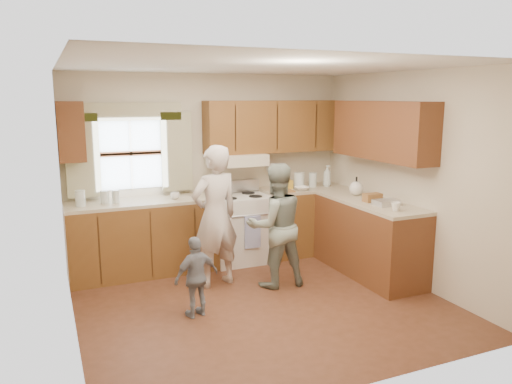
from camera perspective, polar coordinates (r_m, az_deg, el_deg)
name	(u,v)px	position (r m, az deg, el deg)	size (l,w,h in m)	color
room	(262,190)	(5.18, 0.73, 0.24)	(3.80, 3.80, 3.80)	#4B2817
kitchen_fixtures	(272,204)	(6.47, 1.81, -1.34)	(3.80, 2.25, 2.15)	#4D2C10
stove	(239,227)	(6.75, -1.92, -4.05)	(0.76, 0.67, 1.07)	silver
woman_left	(215,216)	(5.82, -4.70, -2.80)	(0.61, 0.40, 1.67)	#C0B1A8
woman_right	(276,226)	(5.81, 2.27, -3.86)	(0.71, 0.55, 1.45)	#233F30
child	(196,277)	(5.13, -6.82, -9.59)	(0.49, 0.20, 0.84)	gray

